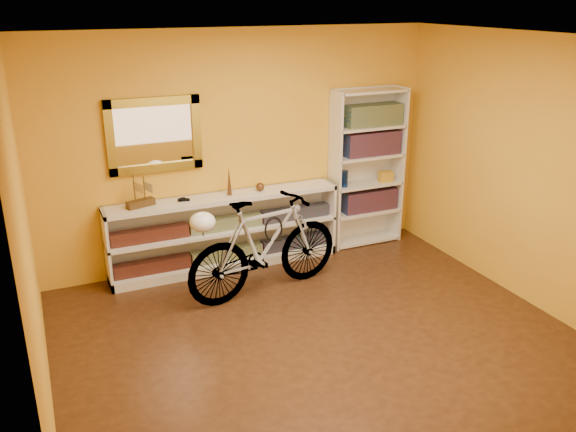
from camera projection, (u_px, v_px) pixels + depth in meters
name	position (u px, v px, depth m)	size (l,w,h in m)	color
floor	(319.00, 340.00, 5.39)	(4.50, 4.00, 0.01)	#321B0E
ceiling	(326.00, 38.00, 4.49)	(4.50, 4.00, 0.01)	silver
back_wall	(241.00, 149.00, 6.66)	(4.50, 0.01, 2.60)	gold
left_wall	(26.00, 246.00, 4.09)	(0.01, 4.00, 2.60)	gold
right_wall	(531.00, 173.00, 5.79)	(0.01, 4.00, 2.60)	gold
gilt_mirror	(154.00, 135.00, 6.18)	(0.98, 0.06, 0.78)	olive
wall_socket	(313.00, 226.00, 7.35)	(0.09, 0.01, 0.09)	silver
console_unit	(225.00, 232.00, 6.70)	(2.60, 0.35, 0.85)	silver
cd_row_lower	(227.00, 253.00, 6.77)	(2.50, 0.13, 0.14)	black
cd_row_upper	(226.00, 223.00, 6.64)	(2.50, 0.13, 0.14)	navy
model_ship	(140.00, 190.00, 6.15)	(0.30, 0.11, 0.35)	#3B2710
toy_car	(184.00, 201.00, 6.38)	(0.00, 0.00, 0.00)	black
bronze_ornament	(229.00, 181.00, 6.52)	(0.05, 0.05, 0.32)	#55361D
decorative_orb	(260.00, 187.00, 6.69)	(0.10, 0.10, 0.10)	#55361D
bookcase	(367.00, 168.00, 7.22)	(0.90, 0.30, 1.90)	silver
book_row_a	(369.00, 200.00, 7.38)	(0.70, 0.22, 0.26)	maroon
book_row_b	(372.00, 143.00, 7.13)	(0.70, 0.22, 0.28)	maroon
book_row_c	(373.00, 115.00, 7.02)	(0.70, 0.22, 0.25)	navy
travel_mug	(344.00, 179.00, 7.11)	(0.09, 0.09, 0.20)	navy
red_tin	(353.00, 119.00, 6.96)	(0.14, 0.14, 0.18)	maroon
yellow_bag	(386.00, 176.00, 7.32)	(0.16, 0.11, 0.13)	gold
bicycle	(265.00, 245.00, 6.09)	(1.77, 0.46, 1.04)	silver
helmet	(202.00, 222.00, 5.61)	(0.25, 0.24, 0.19)	white
u_lock	(274.00, 229.00, 6.09)	(0.20, 0.20, 0.02)	black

